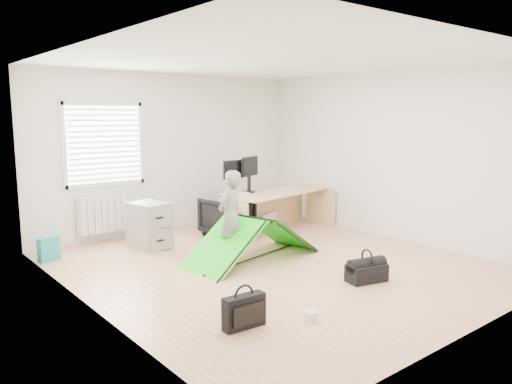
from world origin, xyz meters
TOP-DOWN VIEW (x-y plane):
  - ground at (0.00, 0.00)m, footprint 5.50×5.50m
  - back_wall at (0.00, 2.75)m, footprint 5.00×0.02m
  - window at (-1.20, 2.71)m, footprint 1.20×0.06m
  - radiator at (-1.20, 2.67)m, footprint 1.00×0.12m
  - desk at (1.38, 1.42)m, footprint 2.13×0.99m
  - filing_cabinet at (-0.90, 1.85)m, footprint 0.56×0.68m
  - monitor_left at (0.57, 1.70)m, footprint 0.44×0.11m
  - monitor_right at (0.90, 1.70)m, footprint 0.47×0.26m
  - keyboard at (0.59, 1.67)m, footprint 0.50×0.33m
  - thermos at (0.59, 1.71)m, footprint 0.08×0.08m
  - office_chair at (0.48, 1.76)m, footprint 0.79×0.81m
  - person at (-0.36, 0.52)m, footprint 0.54×0.45m
  - kite at (-0.08, 0.39)m, footprint 2.09×1.24m
  - storage_crate at (1.28, 1.81)m, footprint 0.61×0.52m
  - tote_bag at (-2.31, 2.12)m, footprint 0.31×0.19m
  - laptop_bag at (-1.55, -1.33)m, footprint 0.44×0.16m
  - white_box at (-0.96, -1.63)m, footprint 0.12×0.12m
  - duffel_bag at (0.42, -1.22)m, footprint 0.53×0.36m

SIDE VIEW (x-z plane):
  - ground at x=0.00m, z-range 0.00..0.00m
  - white_box at x=-0.96m, z-range 0.00..0.10m
  - duffel_bag at x=0.42m, z-range 0.00..0.21m
  - storage_crate at x=1.28m, z-range 0.00..0.29m
  - laptop_bag at x=-1.55m, z-range 0.00..0.32m
  - tote_bag at x=-2.31m, z-range 0.00..0.34m
  - kite at x=-0.08m, z-range 0.00..0.61m
  - office_chair at x=0.48m, z-range 0.00..0.66m
  - desk at x=1.38m, z-range 0.00..0.70m
  - filing_cabinet at x=-0.90m, z-range 0.00..0.70m
  - radiator at x=-1.20m, z-range 0.15..0.75m
  - person at x=-0.36m, z-range 0.00..1.27m
  - keyboard at x=0.59m, z-range 0.70..0.72m
  - thermos at x=0.59m, z-range 0.70..0.94m
  - monitor_left at x=0.57m, z-range 0.70..1.12m
  - monitor_right at x=0.90m, z-range 0.70..1.15m
  - back_wall at x=0.00m, z-range 0.00..2.70m
  - window at x=-1.20m, z-range 0.95..2.15m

